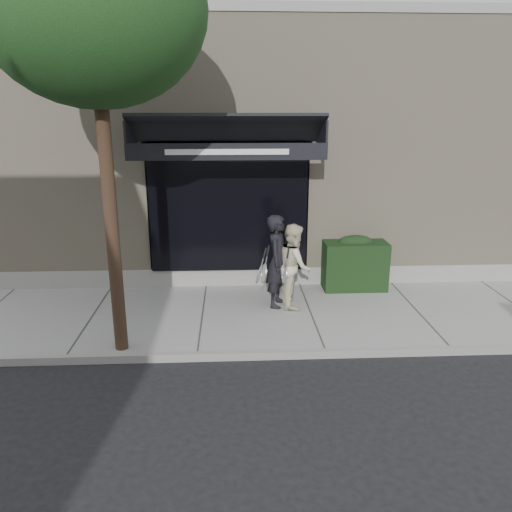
{
  "coord_description": "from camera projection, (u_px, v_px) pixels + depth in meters",
  "views": [
    {
      "loc": [
        -1.44,
        -8.53,
        3.76
      ],
      "look_at": [
        -0.98,
        0.6,
        1.04
      ],
      "focal_mm": 35.0,
      "sensor_mm": 36.0,
      "label": 1
    }
  ],
  "objects": [
    {
      "name": "pedestrian_front",
      "position": [
        278.0,
        261.0,
        9.34
      ],
      "size": [
        0.78,
        0.83,
        1.76
      ],
      "color": "black",
      "rests_on": "sidewalk"
    },
    {
      "name": "building_facade",
      "position": [
        284.0,
        148.0,
        13.27
      ],
      "size": [
        14.3,
        8.04,
        5.64
      ],
      "color": "#B7A88B",
      "rests_on": "ground"
    },
    {
      "name": "street_tree",
      "position": [
        93.0,
        10.0,
        6.49
      ],
      "size": [
        3.0,
        3.0,
        6.28
      ],
      "color": "black",
      "rests_on": "ground"
    },
    {
      "name": "pedestrian_back",
      "position": [
        294.0,
        265.0,
        9.37
      ],
      "size": [
        0.65,
        0.86,
        1.59
      ],
      "color": "beige",
      "rests_on": "sidewalk"
    },
    {
      "name": "curb",
      "position": [
        325.0,
        353.0,
        7.8
      ],
      "size": [
        20.0,
        0.1,
        0.14
      ],
      "primitive_type": "cube",
      "color": "gray",
      "rests_on": "ground"
    },
    {
      "name": "sidewalk",
      "position": [
        310.0,
        315.0,
        9.29
      ],
      "size": [
        20.0,
        3.0,
        0.12
      ],
      "primitive_type": "cube",
      "color": "gray",
      "rests_on": "ground"
    },
    {
      "name": "ground",
      "position": [
        310.0,
        318.0,
        9.31
      ],
      "size": [
        80.0,
        80.0,
        0.0
      ],
      "primitive_type": "plane",
      "color": "black",
      "rests_on": "ground"
    },
    {
      "name": "hedge",
      "position": [
        354.0,
        263.0,
        10.37
      ],
      "size": [
        1.3,
        0.7,
        1.14
      ],
      "color": "black",
      "rests_on": "sidewalk"
    }
  ]
}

